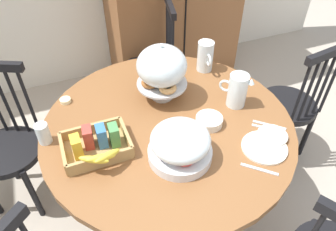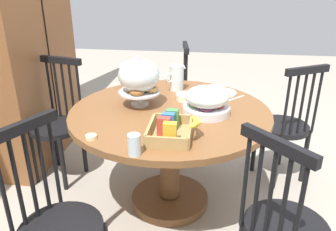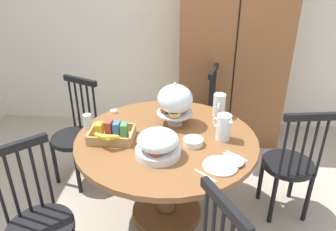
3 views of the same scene
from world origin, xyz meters
name	(u,v)px [view 2 (image 2 of 3)]	position (x,y,z in m)	size (l,w,h in m)	color
ground_plane	(187,197)	(0.00, 0.00, 0.00)	(10.00, 10.00, 0.00)	#A89E8E
wooden_armoire	(17,48)	(0.52, 1.50, 0.98)	(1.18, 0.60, 1.96)	brown
dining_table	(170,135)	(-0.07, 0.12, 0.55)	(1.32, 1.32, 0.74)	brown
windsor_chair_near_window	(57,229)	(-0.93, 0.55, 0.45)	(0.44, 0.44, 0.97)	black
windsor_chair_by_cabinet	(283,230)	(-0.79, -0.51, 0.45)	(0.47, 0.47, 0.97)	black
windsor_chair_facing_door	(285,128)	(0.38, -0.73, 0.45)	(0.45, 0.45, 0.97)	black
windsor_chair_far_side	(171,99)	(0.88, 0.24, 0.45)	(0.40, 0.40, 0.97)	black
windsor_chair_host_seat	(58,126)	(0.17, 1.05, 0.45)	(0.41, 0.42, 0.97)	black
pastry_stand_with_dome	(139,77)	(-0.02, 0.33, 0.94)	(0.28, 0.28, 0.34)	silver
fruit_platter_covered	(207,101)	(-0.11, -0.12, 0.83)	(0.30, 0.30, 0.18)	silver
orange_juice_pitcher	(128,77)	(0.33, 0.50, 0.83)	(0.10, 0.18, 0.19)	silver
milk_pitcher	(177,79)	(0.33, 0.12, 0.83)	(0.14, 0.15, 0.19)	silver
cereal_basket	(172,129)	(-0.46, 0.06, 0.79)	(0.32, 0.30, 0.12)	tan
china_plate_large	(222,93)	(0.29, -0.22, 0.75)	(0.22, 0.22, 0.01)	white
china_plate_small	(215,88)	(0.37, -0.17, 0.76)	(0.15, 0.15, 0.01)	white
cereal_bowl	(186,97)	(0.12, 0.03, 0.76)	(0.14, 0.14, 0.04)	white
drinking_glass	(134,145)	(-0.68, 0.22, 0.80)	(0.06, 0.06, 0.11)	silver
butter_dish	(91,137)	(-0.55, 0.49, 0.75)	(0.06, 0.06, 0.02)	beige
table_knife	(208,89)	(0.39, -0.12, 0.74)	(0.17, 0.01, 0.01)	silver
dinner_fork	(205,88)	(0.41, -0.09, 0.74)	(0.17, 0.01, 0.01)	silver
soup_spoon	(236,98)	(0.20, -0.32, 0.74)	(0.17, 0.01, 0.01)	silver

